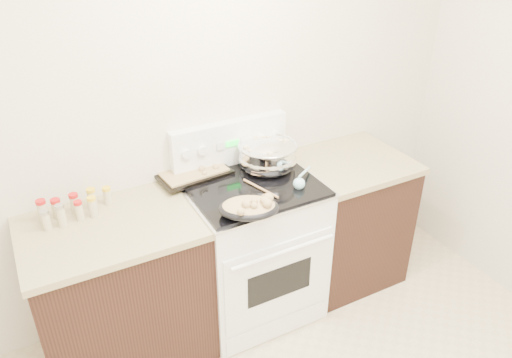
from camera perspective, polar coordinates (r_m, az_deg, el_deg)
room_shell at (r=1.35m, az=14.44°, el=-2.79°), size 4.10×3.60×2.75m
counter_left at (r=2.99m, az=-15.09°, el=-12.27°), size 0.93×0.67×0.92m
counter_right at (r=3.52m, az=10.09°, el=-4.44°), size 0.73×0.67×0.92m
kitchen_range at (r=3.17m, az=-0.47°, el=-7.61°), size 0.78×0.73×1.22m
mixing_bowl at (r=3.04m, az=1.33°, el=2.63°), size 0.43×0.43×0.22m
roasting_pan at (r=2.61m, az=-0.76°, el=-3.22°), size 0.39×0.34×0.12m
baking_sheet at (r=3.04m, az=-7.24°, el=0.97°), size 0.46×0.34×0.06m
wooden_spoon at (r=2.79m, az=0.82°, el=-1.72°), size 0.10×0.27×0.04m
blue_ladle at (r=2.88m, az=5.05°, el=-0.33°), size 0.21×0.18×0.09m
spice_jars at (r=2.81m, az=-20.29°, el=-3.04°), size 0.39×0.15×0.13m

